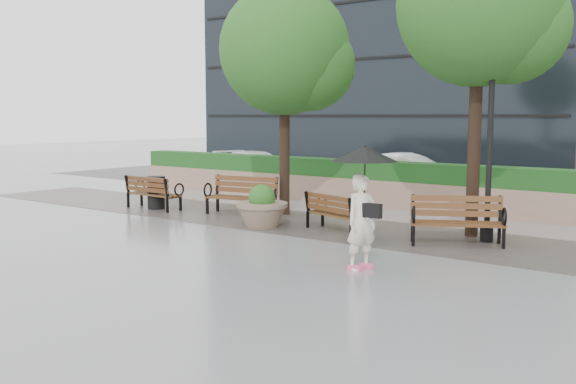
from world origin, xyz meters
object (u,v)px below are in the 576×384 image
Objects in this scene: lamppost at (489,161)px; bench_0 at (154,200)px; car_left at (257,167)px; pedestrian at (363,195)px; planter_left at (262,211)px; trash_bin at (156,194)px; bench_2 at (336,221)px; bench_3 at (457,231)px; car_right at (407,175)px; bench_1 at (241,204)px.

bench_0 is at bearing -173.97° from lamppost.
pedestrian is (10.95, -10.44, 0.69)m from car_left.
planter_left is 10.63m from car_left.
lamppost is 3.89m from pedestrian.
bench_2 is at bearing -0.23° from trash_bin.
car_left is at bearing 150.58° from lamppost.
trash_bin is at bearing 153.09° from bench_3.
planter_left is 1.39× the size of trash_bin.
bench_3 is at bearing -153.30° from car_right.
pedestrian is at bearing 162.95° from bench_0.
trash_bin is 7.95m from car_left.
car_left is (-6.83, 8.15, 0.22)m from planter_left.
car_right is at bearing 95.10° from bench_3.
bench_1 is 0.52× the size of lamppost.
trash_bin is at bearing 142.37° from car_right.
car_right is at bearing 64.78° from bench_1.
trash_bin is (0.00, 0.10, 0.16)m from bench_0.
bench_1 reaches higher than bench_2.
bench_3 is at bearing -177.44° from bench_0.
pedestrian reaches higher than trash_bin.
planter_left is at bearing -46.18° from bench_1.
car_right is 10.97m from pedestrian.
trash_bin is at bearing -174.56° from lamppost.
lamppost is 1.83× the size of pedestrian.
pedestrian is at bearing -103.26° from lamppost.
bench_0 is at bearing -176.72° from bench_1.
planter_left is at bearing 82.95° from pedestrian.
bench_0 is at bearing 142.70° from car_right.
bench_1 is 0.47× the size of car_right.
bench_2 is 0.41× the size of car_left.
trash_bin is at bearing 172.58° from planter_left.
bench_0 is 0.88× the size of bench_1.
bench_0 is 4.44m from planter_left.
car_left reaches higher than bench_1.
bench_0 is at bearing 18.09° from bench_2.
planter_left is 4.45m from trash_bin.
pedestrian is at bearing -164.25° from car_right.
bench_1 is at bearing 144.89° from planter_left.
bench_3 is 0.47× the size of car_right.
car_right is (-5.00, 6.38, -1.03)m from lamppost.
bench_0 is 9.06m from bench_3.
car_left is (-2.41, 7.67, 0.35)m from bench_0.
bench_1 is (2.74, 0.70, 0.02)m from bench_0.
planter_left is at bearing -163.64° from lamppost.
planter_left is 4.81m from pedestrian.
car_right is at bearing 44.08° from pedestrian.
car_left reaches higher than bench_0.
bench_1 is at bearing 7.10° from bench_2.
lamppost reaches higher than trash_bin.
bench_1 is 0.94× the size of pedestrian.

